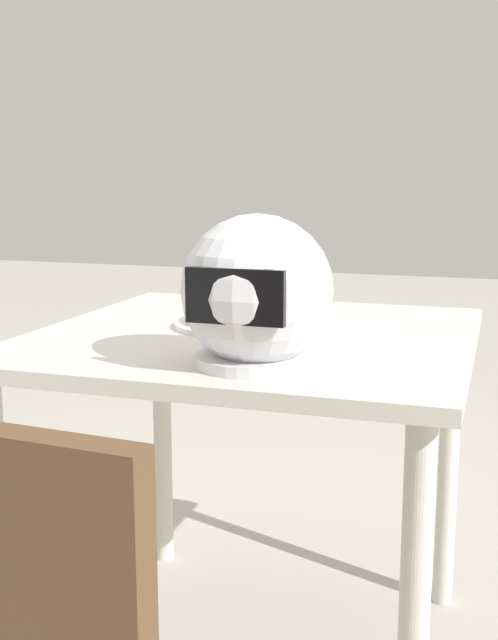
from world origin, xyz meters
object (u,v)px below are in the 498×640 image
motorcycle_helmet (257,294)px  drinking_glass (257,276)px  dining_table (254,380)px  pizza (244,316)px

motorcycle_helmet → drinking_glass: 0.67m
dining_table → pizza: pizza is taller
dining_table → drinking_glass: (0.10, -0.35, 0.17)m
motorcycle_helmet → drinking_glass: bearing=-72.8°
dining_table → drinking_glass: size_ratio=6.41×
dining_table → motorcycle_helmet: (-0.09, 0.28, 0.23)m
motorcycle_helmet → drinking_glass: (0.20, -0.63, -0.06)m
dining_table → drinking_glass: 0.41m
pizza → drinking_glass: bearing=-78.0°
dining_table → motorcycle_helmet: 0.37m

